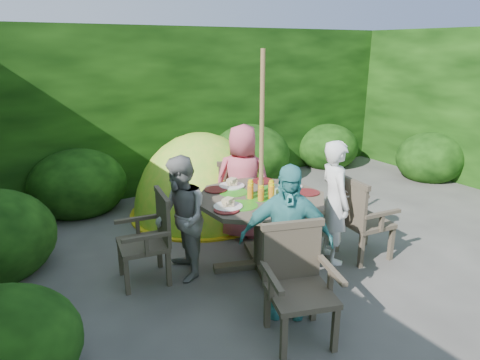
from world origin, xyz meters
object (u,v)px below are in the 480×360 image
garden_chair_right (360,217)px  child_front (286,241)px  parasol_pole (261,166)px  dome_tent (202,212)px  patio_table (261,208)px  child_right (334,202)px  garden_chair_front (298,281)px  child_back (243,182)px  garden_chair_left (150,237)px  child_left (181,219)px  garden_chair_back (237,192)px

garden_chair_right → child_front: bearing=113.4°
parasol_pole → child_front: bearing=-108.5°
child_front → dome_tent: 2.57m
patio_table → child_right: child_right is taller
garden_chair_front → dome_tent: 2.82m
patio_table → child_front: bearing=-108.8°
patio_table → garden_chair_front: bearing=-108.8°
child_back → dome_tent: child_back is taller
child_back → garden_chair_front: bearing=109.9°
garden_chair_left → child_right: (1.80, -0.62, 0.21)m
child_right → child_left: bearing=89.2°
parasol_pole → child_left: bearing=161.5°
dome_tent → child_front: bearing=-111.5°
parasol_pole → garden_chair_back: parasol_pole is taller
garden_chair_back → dome_tent: bearing=-50.8°
garden_chair_right → garden_chair_front: size_ratio=1.00×
child_front → garden_chair_left: bearing=159.5°
patio_table → child_front: size_ratio=1.27×
garden_chair_front → child_back: child_back is taller
parasol_pole → child_left: 0.93m
patio_table → child_left: bearing=161.6°
garden_chair_back → child_front: size_ratio=0.64×
parasol_pole → child_front: parasol_pole is taller
garden_chair_right → parasol_pole: bearing=77.2°
parasol_pole → garden_chair_front: bearing=-108.6°
child_front → child_back: bearing=105.8°
parasol_pole → garden_chair_back: (0.34, 1.05, -0.64)m
garden_chair_back → child_left: (-1.10, -0.79, 0.16)m
parasol_pole → garden_chair_right: 1.27m
garden_chair_left → child_right: size_ratio=0.64×
patio_table → child_right: 0.80m
garden_chair_back → child_left: 1.37m
parasol_pole → garden_chair_front: parasol_pole is taller
child_back → parasol_pole: bearing=109.9°
garden_chair_right → dome_tent: 2.28m
child_right → child_back: 1.13m
garden_chair_front → child_front: 0.36m
patio_table → child_front: (-0.26, -0.76, 0.01)m
patio_table → garden_chair_right: 1.12m
garden_chair_back → dome_tent: size_ratio=0.39×
child_right → child_front: (-1.01, -0.50, 0.01)m
garden_chair_front → child_back: 1.91m
child_right → child_back: (-0.50, 1.01, 0.03)m
child_left → dome_tent: size_ratio=0.55×
garden_chair_right → child_back: bearing=41.5°
garden_chair_left → garden_chair_back: size_ratio=0.98×
garden_chair_back → child_back: size_ratio=0.63×
child_left → child_front: (0.50, -1.01, 0.05)m
garden_chair_back → garden_chair_front: bearing=95.2°
patio_table → garden_chair_left: 1.13m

